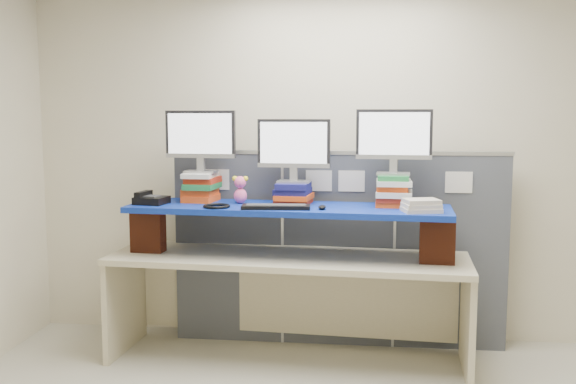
# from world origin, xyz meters

# --- Properties ---
(room) EXTENTS (5.00, 4.00, 2.80)m
(room) POSITION_xyz_m (0.00, 0.00, 1.40)
(room) COLOR beige
(room) RESTS_ON ground
(cubicle_partition) EXTENTS (2.60, 0.06, 1.53)m
(cubicle_partition) POSITION_xyz_m (-0.00, 1.78, 0.77)
(cubicle_partition) COLOR #444750
(cubicle_partition) RESTS_ON ground
(desk) EXTENTS (2.63, 0.92, 0.79)m
(desk) POSITION_xyz_m (-0.35, 1.39, 0.63)
(desk) COLOR beige
(desk) RESTS_ON ground
(brick_pier_left) EXTENTS (0.24, 0.14, 0.32)m
(brick_pier_left) POSITION_xyz_m (-1.40, 1.41, 0.95)
(brick_pier_left) COLOR maroon
(brick_pier_left) RESTS_ON desk
(brick_pier_right) EXTENTS (0.24, 0.14, 0.32)m
(brick_pier_right) POSITION_xyz_m (0.70, 1.27, 0.95)
(brick_pier_right) COLOR maroon
(brick_pier_right) RESTS_ON desk
(blue_board) EXTENTS (2.34, 0.72, 0.04)m
(blue_board) POSITION_xyz_m (-0.35, 1.39, 1.13)
(blue_board) COLOR #0A1188
(blue_board) RESTS_ON brick_pier_left
(book_stack_left) EXTENTS (0.26, 0.32, 0.22)m
(book_stack_left) POSITION_xyz_m (-1.02, 1.56, 1.26)
(book_stack_left) COLOR #F34E16
(book_stack_left) RESTS_ON blue_board
(book_stack_center) EXTENTS (0.29, 0.32, 0.16)m
(book_stack_center) POSITION_xyz_m (-0.32, 1.51, 1.23)
(book_stack_center) COLOR #B02914
(book_stack_center) RESTS_ON blue_board
(book_stack_right) EXTENTS (0.27, 0.31, 0.23)m
(book_stack_right) POSITION_xyz_m (0.40, 1.47, 1.26)
(book_stack_right) COLOR #F34E16
(book_stack_right) RESTS_ON blue_board
(monitor_left) EXTENTS (0.53, 0.16, 0.46)m
(monitor_left) POSITION_xyz_m (-1.02, 1.55, 1.63)
(monitor_left) COLOR #9C9CA1
(monitor_left) RESTS_ON book_stack_left
(monitor_center) EXTENTS (0.53, 0.16, 0.46)m
(monitor_center) POSITION_xyz_m (-0.32, 1.51, 1.57)
(monitor_center) COLOR #9C9CA1
(monitor_center) RESTS_ON book_stack_center
(monitor_right) EXTENTS (0.53, 0.16, 0.46)m
(monitor_right) POSITION_xyz_m (0.40, 1.46, 1.64)
(monitor_right) COLOR #9C9CA1
(monitor_right) RESTS_ON book_stack_right
(keyboard) EXTENTS (0.48, 0.19, 0.03)m
(keyboard) POSITION_xyz_m (-0.41, 1.24, 1.17)
(keyboard) COLOR black
(keyboard) RESTS_ON blue_board
(mouse) EXTENTS (0.07, 0.11, 0.03)m
(mouse) POSITION_xyz_m (-0.09, 1.24, 1.17)
(mouse) COLOR black
(mouse) RESTS_ON blue_board
(desk_phone) EXTENTS (0.25, 0.23, 0.09)m
(desk_phone) POSITION_xyz_m (-1.36, 1.37, 1.19)
(desk_phone) COLOR black
(desk_phone) RESTS_ON blue_board
(headset) EXTENTS (0.20, 0.20, 0.02)m
(headset) POSITION_xyz_m (-0.84, 1.25, 1.16)
(headset) COLOR black
(headset) RESTS_ON blue_board
(plush_toy) EXTENTS (0.12, 0.09, 0.20)m
(plush_toy) POSITION_xyz_m (-0.71, 1.48, 1.26)
(plush_toy) COLOR pink
(plush_toy) RESTS_ON blue_board
(binder_stack) EXTENTS (0.28, 0.25, 0.09)m
(binder_stack) POSITION_xyz_m (0.58, 1.20, 1.19)
(binder_stack) COLOR beige
(binder_stack) RESTS_ON blue_board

